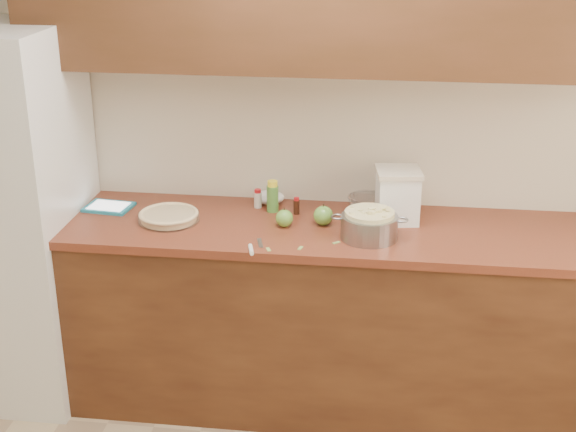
# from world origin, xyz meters

# --- Properties ---
(room_shell) EXTENTS (3.60, 3.60, 3.60)m
(room_shell) POSITION_xyz_m (0.00, 0.00, 1.30)
(room_shell) COLOR tan
(room_shell) RESTS_ON ground
(counter_run) EXTENTS (2.64, 0.68, 0.92)m
(counter_run) POSITION_xyz_m (0.00, 1.48, 0.46)
(counter_run) COLOR #5B3219
(counter_run) RESTS_ON ground
(fridge) EXTENTS (0.70, 0.70, 1.80)m
(fridge) POSITION_xyz_m (-1.44, 1.44, 0.90)
(fridge) COLOR white
(fridge) RESTS_ON ground
(pie) EXTENTS (0.28, 0.28, 0.05)m
(pie) POSITION_xyz_m (-0.63, 1.44, 0.94)
(pie) COLOR silver
(pie) RESTS_ON counter_run
(colander) EXTENTS (0.34, 0.25, 0.13)m
(colander) POSITION_xyz_m (0.29, 1.36, 0.98)
(colander) COLOR gray
(colander) RESTS_ON counter_run
(flour_canister) EXTENTS (0.22, 0.22, 0.25)m
(flour_canister) POSITION_xyz_m (0.41, 1.59, 1.04)
(flour_canister) COLOR white
(flour_canister) RESTS_ON counter_run
(tablet) EXTENTS (0.23, 0.19, 0.02)m
(tablet) POSITION_xyz_m (-0.97, 1.56, 0.93)
(tablet) COLOR teal
(tablet) RESTS_ON counter_run
(paring_knife) EXTENTS (0.07, 0.19, 0.02)m
(paring_knife) POSITION_xyz_m (-0.20, 1.16, 0.93)
(paring_knife) COLOR gray
(paring_knife) RESTS_ON counter_run
(lemon_bottle) EXTENTS (0.06, 0.06, 0.15)m
(lemon_bottle) POSITION_xyz_m (-0.18, 1.63, 0.99)
(lemon_bottle) COLOR #4C8C38
(lemon_bottle) RESTS_ON counter_run
(cinnamon_shaker) EXTENTS (0.04, 0.04, 0.09)m
(cinnamon_shaker) POSITION_xyz_m (-0.25, 1.67, 0.96)
(cinnamon_shaker) COLOR beige
(cinnamon_shaker) RESTS_ON counter_run
(vanilla_bottle) EXTENTS (0.03, 0.03, 0.08)m
(vanilla_bottle) POSITION_xyz_m (-0.06, 1.61, 0.96)
(vanilla_bottle) COLOR black
(vanilla_bottle) RESTS_ON counter_run
(mixing_bowl) EXTENTS (0.20, 0.20, 0.07)m
(mixing_bowl) POSITION_xyz_m (0.27, 1.69, 0.96)
(mixing_bowl) COLOR silver
(mixing_bowl) RESTS_ON counter_run
(paper_towel) EXTENTS (0.15, 0.13, 0.06)m
(paper_towel) POSITION_xyz_m (-0.21, 1.73, 0.95)
(paper_towel) COLOR white
(paper_towel) RESTS_ON counter_run
(apple_left) EXTENTS (0.08, 0.08, 0.09)m
(apple_left) POSITION_xyz_m (-0.10, 1.45, 0.96)
(apple_left) COLOR #63A039
(apple_left) RESTS_ON counter_run
(apple_center) EXTENTS (0.09, 0.09, 0.10)m
(apple_center) POSITION_xyz_m (0.08, 1.49, 0.97)
(apple_center) COLOR #63A039
(apple_center) RESTS_ON counter_run
(peel_a) EXTENTS (0.03, 0.04, 0.00)m
(peel_a) POSITION_xyz_m (-0.13, 1.18, 0.92)
(peel_a) COLOR #96B959
(peel_a) RESTS_ON counter_run
(peel_b) EXTENTS (0.04, 0.04, 0.00)m
(peel_b) POSITION_xyz_m (0.15, 1.29, 0.92)
(peel_b) COLOR #96B959
(peel_b) RESTS_ON counter_run
(peel_c) EXTENTS (0.02, 0.04, 0.00)m
(peel_c) POSITION_xyz_m (0.00, 1.21, 0.92)
(peel_c) COLOR #96B959
(peel_c) RESTS_ON counter_run
(peel_d) EXTENTS (0.02, 0.03, 0.00)m
(peel_d) POSITION_xyz_m (0.18, 1.36, 0.92)
(peel_d) COLOR #96B959
(peel_d) RESTS_ON counter_run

